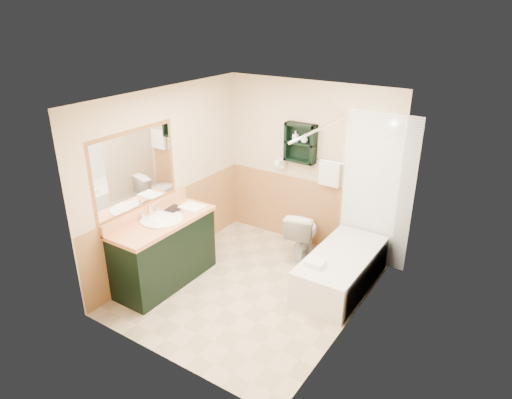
# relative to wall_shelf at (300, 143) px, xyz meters

# --- Properties ---
(floor) EXTENTS (3.00, 3.00, 0.00)m
(floor) POSITION_rel_wall_shelf_xyz_m (0.10, -1.41, -1.55)
(floor) COLOR #C2AC8D
(floor) RESTS_ON ground
(back_wall) EXTENTS (2.60, 0.04, 2.40)m
(back_wall) POSITION_rel_wall_shelf_xyz_m (0.10, 0.11, -0.35)
(back_wall) COLOR #F8EEC2
(back_wall) RESTS_ON ground
(left_wall) EXTENTS (0.04, 3.00, 2.40)m
(left_wall) POSITION_rel_wall_shelf_xyz_m (-1.22, -1.41, -0.35)
(left_wall) COLOR #F8EEC2
(left_wall) RESTS_ON ground
(right_wall) EXTENTS (0.04, 3.00, 2.40)m
(right_wall) POSITION_rel_wall_shelf_xyz_m (1.42, -1.41, -0.35)
(right_wall) COLOR #F8EEC2
(right_wall) RESTS_ON ground
(ceiling) EXTENTS (2.60, 3.00, 0.04)m
(ceiling) POSITION_rel_wall_shelf_xyz_m (0.10, -1.41, 0.87)
(ceiling) COLOR white
(ceiling) RESTS_ON back_wall
(wainscot_left) EXTENTS (2.98, 2.98, 1.00)m
(wainscot_left) POSITION_rel_wall_shelf_xyz_m (-1.19, -1.41, -1.05)
(wainscot_left) COLOR tan
(wainscot_left) RESTS_ON left_wall
(wainscot_back) EXTENTS (2.58, 2.58, 1.00)m
(wainscot_back) POSITION_rel_wall_shelf_xyz_m (0.10, 0.08, -1.05)
(wainscot_back) COLOR tan
(wainscot_back) RESTS_ON back_wall
(mirror_frame) EXTENTS (1.30, 1.30, 1.00)m
(mirror_frame) POSITION_rel_wall_shelf_xyz_m (-1.17, -1.96, -0.05)
(mirror_frame) COLOR #92602F
(mirror_frame) RESTS_ON left_wall
(mirror_glass) EXTENTS (1.20, 1.20, 0.90)m
(mirror_glass) POSITION_rel_wall_shelf_xyz_m (-1.17, -1.96, -0.05)
(mirror_glass) COLOR white
(mirror_glass) RESTS_ON left_wall
(tile_right) EXTENTS (1.50, 1.50, 2.10)m
(tile_right) POSITION_rel_wall_shelf_xyz_m (1.38, -0.66, -0.50)
(tile_right) COLOR white
(tile_right) RESTS_ON right_wall
(tile_back) EXTENTS (0.95, 0.95, 2.10)m
(tile_back) POSITION_rel_wall_shelf_xyz_m (1.13, 0.07, -0.50)
(tile_back) COLOR white
(tile_back) RESTS_ON back_wall
(tile_accent) EXTENTS (1.50, 1.50, 0.10)m
(tile_accent) POSITION_rel_wall_shelf_xyz_m (1.37, -0.66, 0.35)
(tile_accent) COLOR #164D2E
(tile_accent) RESTS_ON right_wall
(wall_shelf) EXTENTS (0.45, 0.15, 0.55)m
(wall_shelf) POSITION_rel_wall_shelf_xyz_m (0.00, 0.00, 0.00)
(wall_shelf) COLOR black
(wall_shelf) RESTS_ON back_wall
(hair_dryer) EXTENTS (0.10, 0.24, 0.18)m
(hair_dryer) POSITION_rel_wall_shelf_xyz_m (-0.30, 0.02, -0.35)
(hair_dryer) COLOR white
(hair_dryer) RESTS_ON back_wall
(towel_bar) EXTENTS (0.40, 0.06, 0.40)m
(towel_bar) POSITION_rel_wall_shelf_xyz_m (0.45, 0.04, -0.20)
(towel_bar) COLOR white
(towel_bar) RESTS_ON back_wall
(curtain_rod) EXTENTS (0.03, 1.60, 0.03)m
(curtain_rod) POSITION_rel_wall_shelf_xyz_m (0.63, -0.66, 0.45)
(curtain_rod) COLOR silver
(curtain_rod) RESTS_ON back_wall
(shower_curtain) EXTENTS (1.05, 1.05, 1.70)m
(shower_curtain) POSITION_rel_wall_shelf_xyz_m (0.63, -0.48, -0.40)
(shower_curtain) COLOR beige
(shower_curtain) RESTS_ON curtain_rod
(vanity) EXTENTS (0.59, 1.40, 0.89)m
(vanity) POSITION_rel_wall_shelf_xyz_m (-0.89, -1.86, -1.11)
(vanity) COLOR black
(vanity) RESTS_ON ground
(bathtub) EXTENTS (0.69, 1.50, 0.46)m
(bathtub) POSITION_rel_wall_shelf_xyz_m (1.03, -0.72, -1.32)
(bathtub) COLOR silver
(bathtub) RESTS_ON ground
(toilet) EXTENTS (0.54, 0.77, 0.69)m
(toilet) POSITION_rel_wall_shelf_xyz_m (0.25, -0.30, -1.21)
(toilet) COLOR silver
(toilet) RESTS_ON ground
(counter_towel) EXTENTS (0.29, 0.23, 0.04)m
(counter_towel) POSITION_rel_wall_shelf_xyz_m (-0.79, -1.41, -0.64)
(counter_towel) COLOR white
(counter_towel) RESTS_ON vanity
(vanity_book) EXTENTS (0.18, 0.04, 0.24)m
(vanity_book) POSITION_rel_wall_shelf_xyz_m (-1.06, -1.57, -0.55)
(vanity_book) COLOR black
(vanity_book) RESTS_ON vanity
(tub_towel) EXTENTS (0.21, 0.18, 0.07)m
(tub_towel) POSITION_rel_wall_shelf_xyz_m (0.87, -1.16, -1.05)
(tub_towel) COLOR white
(tub_towel) RESTS_ON bathtub
(soap_bottle_a) EXTENTS (0.07, 0.15, 0.07)m
(soap_bottle_a) POSITION_rel_wall_shelf_xyz_m (-0.08, -0.01, 0.05)
(soap_bottle_a) COLOR silver
(soap_bottle_a) RESTS_ON wall_shelf
(soap_bottle_b) EXTENTS (0.11, 0.14, 0.10)m
(soap_bottle_b) POSITION_rel_wall_shelf_xyz_m (0.06, -0.01, 0.06)
(soap_bottle_b) COLOR silver
(soap_bottle_b) RESTS_ON wall_shelf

